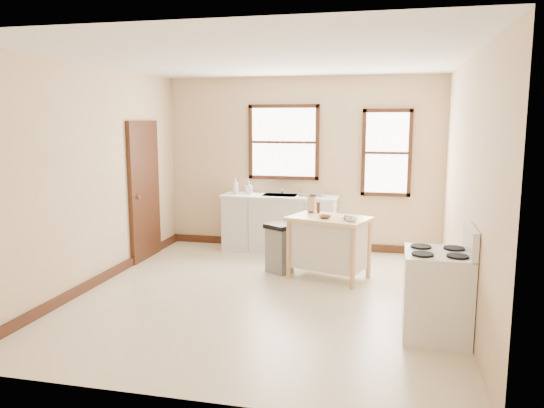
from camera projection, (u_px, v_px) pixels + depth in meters
The scene contains 23 objects.
floor at pixel (266, 295), 6.46m from camera, with size 5.00×5.00×0.00m, color beige.
ceiling at pixel (265, 59), 6.02m from camera, with size 5.00×5.00×0.00m, color white.
wall_back at pixel (302, 164), 8.64m from camera, with size 4.50×0.04×2.80m, color beige.
wall_left at pixel (94, 177), 6.74m from camera, with size 0.04×5.00×2.80m, color beige.
wall_right at pixel (467, 187), 5.74m from camera, with size 0.04×5.00×2.80m, color beige.
window_main at pixel (284, 142), 8.64m from camera, with size 1.17×0.06×1.22m, color #351D0E, non-canonical shape.
window_side at pixel (387, 153), 8.29m from camera, with size 0.77×0.06×1.37m, color #351D0E, non-canonical shape.
door_left at pixel (145, 191), 8.04m from camera, with size 0.06×0.90×2.10m, color #351D0E.
baseboard_back at pixel (301, 244), 8.83m from camera, with size 4.50×0.04×0.12m, color #351D0E.
baseboard_left at pixel (101, 278), 6.95m from camera, with size 0.04×5.00×0.12m, color #351D0E.
sink_counter at pixel (280, 223), 8.57m from camera, with size 1.86×0.62×0.92m, color silver, non-canonical shape.
faucet at pixel (282, 187), 8.65m from camera, with size 0.03×0.03×0.22m, color silver.
soap_bottle_a at pixel (235, 186), 8.61m from camera, with size 0.10×0.10×0.25m, color #B2B2B2.
soap_bottle_b at pixel (249, 188), 8.57m from camera, with size 0.09×0.10×0.21m, color #B2B2B2.
dish_rack at pixel (312, 193), 8.31m from camera, with size 0.39×0.29×0.10m, color silver, non-canonical shape.
kitchen_island at pixel (329, 248), 7.10m from camera, with size 1.02×0.65×0.84m, color #D8A97F, non-canonical shape.
knife_block at pixel (311, 205), 7.39m from camera, with size 0.10×0.10×0.20m, color tan, non-canonical shape.
pepper_grinder at pixel (318, 208), 7.32m from camera, with size 0.04×0.04×0.15m, color #3F2511.
bowl_a at pixel (325, 217), 6.95m from camera, with size 0.15×0.15×0.04m, color brown.
bowl_b at pixel (348, 218), 6.89m from camera, with size 0.15×0.15×0.04m, color brown.
bowl_c at pixel (351, 219), 6.75m from camera, with size 0.15×0.15×0.05m, color white.
trash_bin at pixel (279, 248), 7.37m from camera, with size 0.36×0.30×0.69m, color slate, non-canonical shape.
gas_stove at pixel (437, 281), 5.17m from camera, with size 0.69×0.69×1.12m, color white, non-canonical shape.
Camera 1 is at (1.48, -6.02, 2.13)m, focal length 35.00 mm.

